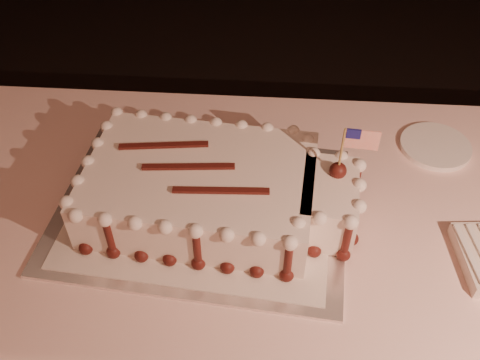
# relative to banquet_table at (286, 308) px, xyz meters

# --- Properties ---
(room_shell) EXTENTS (6.10, 8.10, 2.90)m
(room_shell) POSITION_rel_banquet_table_xyz_m (0.00, -0.60, 1.02)
(room_shell) COLOR black
(room_shell) RESTS_ON ground
(banquet_table) EXTENTS (2.40, 0.80, 0.75)m
(banquet_table) POSITION_rel_banquet_table_xyz_m (0.00, 0.00, 0.00)
(banquet_table) COLOR #FFD1C5
(banquet_table) RESTS_ON ground
(cake_board) EXTENTS (0.64, 0.50, 0.01)m
(cake_board) POSITION_rel_banquet_table_xyz_m (-0.20, -0.01, 0.38)
(cake_board) COLOR silver
(cake_board) RESTS_ON banquet_table
(doily) EXTENTS (0.57, 0.45, 0.00)m
(doily) POSITION_rel_banquet_table_xyz_m (-0.20, -0.01, 0.38)
(doily) COLOR silver
(doily) RESTS_ON cake_board
(sheet_cake) EXTENTS (0.58, 0.36, 0.22)m
(sheet_cake) POSITION_rel_banquet_table_xyz_m (-0.17, -0.01, 0.44)
(sheet_cake) COLOR white
(sheet_cake) RESTS_ON doily
(side_plate) EXTENTS (0.16, 0.16, 0.01)m
(side_plate) POSITION_rel_banquet_table_xyz_m (0.33, 0.23, 0.38)
(side_plate) COLOR white
(side_plate) RESTS_ON banquet_table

